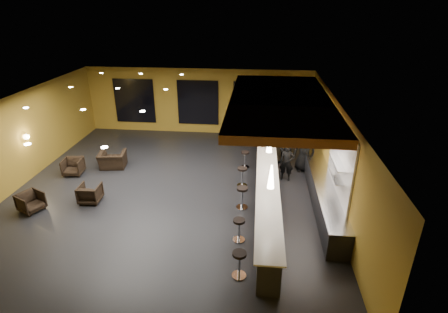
# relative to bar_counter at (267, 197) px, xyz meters

# --- Properties ---
(floor) EXTENTS (12.00, 13.00, 0.10)m
(floor) POSITION_rel_bar_counter_xyz_m (-3.65, 1.00, -0.55)
(floor) COLOR black
(floor) RESTS_ON ground
(ceiling) EXTENTS (12.00, 13.00, 0.10)m
(ceiling) POSITION_rel_bar_counter_xyz_m (-3.65, 1.00, 3.05)
(ceiling) COLOR black
(wall_back) EXTENTS (12.00, 0.10, 3.50)m
(wall_back) POSITION_rel_bar_counter_xyz_m (-3.65, 7.55, 1.25)
(wall_back) COLOR olive
(wall_back) RESTS_ON floor
(wall_front) EXTENTS (12.00, 0.10, 3.50)m
(wall_front) POSITION_rel_bar_counter_xyz_m (-3.65, -5.55, 1.25)
(wall_front) COLOR olive
(wall_front) RESTS_ON floor
(wall_left) EXTENTS (0.10, 13.00, 3.50)m
(wall_left) POSITION_rel_bar_counter_xyz_m (-9.70, 1.00, 1.25)
(wall_left) COLOR olive
(wall_left) RESTS_ON floor
(wall_right) EXTENTS (0.10, 13.00, 3.50)m
(wall_right) POSITION_rel_bar_counter_xyz_m (2.40, 1.00, 1.25)
(wall_right) COLOR olive
(wall_right) RESTS_ON floor
(wood_soffit) EXTENTS (3.60, 8.00, 0.28)m
(wood_soffit) POSITION_rel_bar_counter_xyz_m (0.35, 2.00, 2.86)
(wood_soffit) COLOR #AF6433
(wood_soffit) RESTS_ON ceiling
(window_left) EXTENTS (2.20, 0.06, 2.40)m
(window_left) POSITION_rel_bar_counter_xyz_m (-7.15, 7.44, 1.20)
(window_left) COLOR black
(window_left) RESTS_ON wall_back
(window_center) EXTENTS (2.20, 0.06, 2.40)m
(window_center) POSITION_rel_bar_counter_xyz_m (-3.65, 7.44, 1.20)
(window_center) COLOR black
(window_center) RESTS_ON wall_back
(window_right) EXTENTS (2.20, 0.06, 2.40)m
(window_right) POSITION_rel_bar_counter_xyz_m (-0.65, 7.44, 1.20)
(window_right) COLOR black
(window_right) RESTS_ON wall_back
(tile_backsplash) EXTENTS (0.06, 3.20, 2.40)m
(tile_backsplash) POSITION_rel_bar_counter_xyz_m (2.31, 0.00, 1.50)
(tile_backsplash) COLOR white
(tile_backsplash) RESTS_ON wall_right
(bar_counter) EXTENTS (0.60, 8.00, 1.00)m
(bar_counter) POSITION_rel_bar_counter_xyz_m (0.00, 0.00, 0.00)
(bar_counter) COLOR black
(bar_counter) RESTS_ON floor
(bar_top) EXTENTS (0.78, 8.10, 0.05)m
(bar_top) POSITION_rel_bar_counter_xyz_m (0.00, 0.00, 0.52)
(bar_top) COLOR white
(bar_top) RESTS_ON bar_counter
(prep_counter) EXTENTS (0.70, 6.00, 0.86)m
(prep_counter) POSITION_rel_bar_counter_xyz_m (2.00, 0.50, -0.07)
(prep_counter) COLOR black
(prep_counter) RESTS_ON floor
(prep_top) EXTENTS (0.72, 6.00, 0.03)m
(prep_top) POSITION_rel_bar_counter_xyz_m (2.00, 0.50, 0.39)
(prep_top) COLOR silver
(prep_top) RESTS_ON prep_counter
(wall_shelf_lower) EXTENTS (0.30, 1.50, 0.03)m
(wall_shelf_lower) POSITION_rel_bar_counter_xyz_m (2.17, -0.20, 1.10)
(wall_shelf_lower) COLOR silver
(wall_shelf_lower) RESTS_ON wall_right
(wall_shelf_upper) EXTENTS (0.30, 1.50, 0.03)m
(wall_shelf_upper) POSITION_rel_bar_counter_xyz_m (2.17, -0.20, 1.55)
(wall_shelf_upper) COLOR silver
(wall_shelf_upper) RESTS_ON wall_right
(column) EXTENTS (0.60, 0.60, 3.50)m
(column) POSITION_rel_bar_counter_xyz_m (0.00, 4.60, 1.25)
(column) COLOR brown
(column) RESTS_ON floor
(wall_sconce) EXTENTS (0.22, 0.22, 0.22)m
(wall_sconce) POSITION_rel_bar_counter_xyz_m (-9.53, 1.50, 1.30)
(wall_sconce) COLOR #FFE5B2
(wall_sconce) RESTS_ON wall_left
(pendant_0) EXTENTS (0.20, 0.20, 0.70)m
(pendant_0) POSITION_rel_bar_counter_xyz_m (0.00, -2.00, 1.85)
(pendant_0) COLOR white
(pendant_0) RESTS_ON wood_soffit
(pendant_1) EXTENTS (0.20, 0.20, 0.70)m
(pendant_1) POSITION_rel_bar_counter_xyz_m (0.00, 0.50, 1.85)
(pendant_1) COLOR white
(pendant_1) RESTS_ON wood_soffit
(pendant_2) EXTENTS (0.20, 0.20, 0.70)m
(pendant_2) POSITION_rel_bar_counter_xyz_m (0.00, 3.00, 1.85)
(pendant_2) COLOR white
(pendant_2) RESTS_ON wood_soffit
(staff_a) EXTENTS (0.64, 0.49, 1.56)m
(staff_a) POSITION_rel_bar_counter_xyz_m (0.81, 2.33, 0.28)
(staff_a) COLOR black
(staff_a) RESTS_ON floor
(staff_b) EXTENTS (1.01, 0.91, 1.72)m
(staff_b) POSITION_rel_bar_counter_xyz_m (0.89, 3.68, 0.36)
(staff_b) COLOR black
(staff_b) RESTS_ON floor
(staff_c) EXTENTS (0.94, 0.62, 1.90)m
(staff_c) POSITION_rel_bar_counter_xyz_m (1.60, 3.26, 0.45)
(staff_c) COLOR black
(staff_c) RESTS_ON floor
(armchair_a) EXTENTS (0.99, 0.98, 0.68)m
(armchair_a) POSITION_rel_bar_counter_xyz_m (-8.18, -0.88, -0.16)
(armchair_a) COLOR black
(armchair_a) RESTS_ON floor
(armchair_b) EXTENTS (0.76, 0.78, 0.69)m
(armchair_b) POSITION_rel_bar_counter_xyz_m (-6.38, -0.10, -0.16)
(armchair_b) COLOR black
(armchair_b) RESTS_ON floor
(armchair_c) EXTENTS (0.84, 0.86, 0.71)m
(armchair_c) POSITION_rel_bar_counter_xyz_m (-8.07, 1.92, -0.15)
(armchair_c) COLOR black
(armchair_c) RESTS_ON floor
(armchair_d) EXTENTS (1.23, 1.11, 0.72)m
(armchair_d) POSITION_rel_bar_counter_xyz_m (-6.67, 2.72, -0.14)
(armchair_d) COLOR black
(armchair_d) RESTS_ON floor
(bar_stool_0) EXTENTS (0.39, 0.39, 0.78)m
(bar_stool_0) POSITION_rel_bar_counter_xyz_m (-0.76, -3.34, -0.00)
(bar_stool_0) COLOR silver
(bar_stool_0) RESTS_ON floor
(bar_stool_1) EXTENTS (0.38, 0.38, 0.75)m
(bar_stool_1) POSITION_rel_bar_counter_xyz_m (-0.86, -1.81, -0.02)
(bar_stool_1) COLOR silver
(bar_stool_1) RESTS_ON floor
(bar_stool_2) EXTENTS (0.41, 0.41, 0.81)m
(bar_stool_2) POSITION_rel_bar_counter_xyz_m (-0.86, 0.03, 0.02)
(bar_stool_2) COLOR silver
(bar_stool_2) RESTS_ON floor
(bar_stool_3) EXTENTS (0.40, 0.40, 0.79)m
(bar_stool_3) POSITION_rel_bar_counter_xyz_m (-0.94, 1.62, 0.01)
(bar_stool_3) COLOR silver
(bar_stool_3) RESTS_ON floor
(bar_stool_4) EXTENTS (0.38, 0.38, 0.76)m
(bar_stool_4) POSITION_rel_bar_counter_xyz_m (-0.90, 3.30, -0.02)
(bar_stool_4) COLOR silver
(bar_stool_4) RESTS_ON floor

